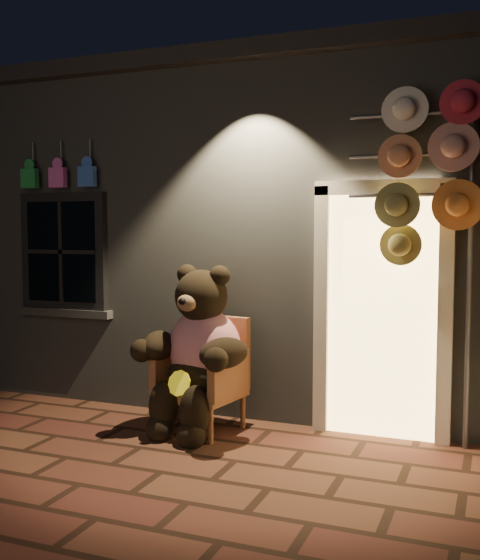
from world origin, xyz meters
The scene contains 5 objects.
ground centered at (0.00, 0.00, 0.00)m, with size 60.00×60.00×0.00m, color #522E1F.
shop_building centered at (0.00, 3.99, 1.74)m, with size 7.30×5.95×3.51m.
wicker_armchair centered at (-0.14, 1.10, 0.50)m, with size 0.77×0.72×0.99m.
teddy_bear centered at (-0.15, 0.98, 0.71)m, with size 1.08×0.91×1.50m.
hat_rack centered at (2.09, 1.28, 2.30)m, with size 1.91×0.22×2.94m.
Camera 1 is at (2.26, -4.13, 1.77)m, focal length 42.00 mm.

